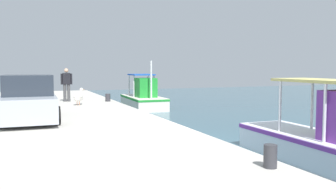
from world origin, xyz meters
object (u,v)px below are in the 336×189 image
(fisherman_standing, at_px, (67,83))
(mooring_bollard_nearest, at_px, (108,98))
(fishing_boat_nearest, at_px, (144,98))
(pelican, at_px, (79,97))
(parked_car, at_px, (29,100))
(mooring_bollard_second, at_px, (270,156))

(fisherman_standing, relative_size, mooring_bollard_nearest, 4.29)
(fishing_boat_nearest, relative_size, pelican, 5.45)
(fisherman_standing, height_order, mooring_bollard_nearest, fisherman_standing)
(parked_car, distance_m, mooring_bollard_nearest, 7.04)
(mooring_bollard_nearest, height_order, mooring_bollard_second, mooring_bollard_second)
(fishing_boat_nearest, distance_m, mooring_bollard_nearest, 4.01)
(pelican, xyz_separation_m, mooring_bollard_nearest, (-1.39, 1.72, -0.19))
(pelican, distance_m, parked_car, 4.94)
(fishing_boat_nearest, xyz_separation_m, mooring_bollard_second, (16.32, -2.90, 0.38))
(parked_car, xyz_separation_m, mooring_bollard_nearest, (-5.78, 3.99, -0.51))
(pelican, bearing_deg, mooring_bollard_second, 8.06)
(pelican, distance_m, mooring_bollard_nearest, 2.23)
(fishing_boat_nearest, relative_size, fisherman_standing, 2.73)
(fisherman_standing, xyz_separation_m, parked_car, (6.54, -1.95, -0.26))
(pelican, height_order, mooring_bollard_nearest, pelican)
(fisherman_standing, height_order, mooring_bollard_second, fisherman_standing)
(fishing_boat_nearest, bearing_deg, mooring_bollard_second, -10.08)
(fishing_boat_nearest, distance_m, mooring_bollard_second, 16.58)
(pelican, distance_m, fisherman_standing, 2.25)
(parked_car, bearing_deg, fisherman_standing, 163.39)
(parked_car, relative_size, mooring_bollard_nearest, 10.07)
(mooring_bollard_nearest, bearing_deg, pelican, -51.01)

